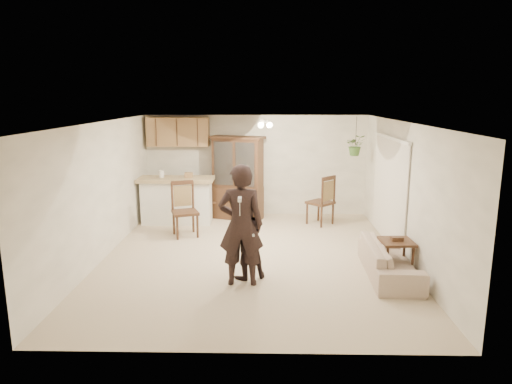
{
  "coord_description": "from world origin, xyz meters",
  "views": [
    {
      "loc": [
        0.23,
        -8.08,
        2.95
      ],
      "look_at": [
        0.06,
        0.4,
        1.16
      ],
      "focal_mm": 32.0,
      "sensor_mm": 36.0,
      "label": 1
    }
  ],
  "objects_px": {
    "adult": "(241,230)",
    "child": "(245,239)",
    "chair_hutch_right": "(320,210)",
    "chair_bar": "(185,221)",
    "side_table": "(396,256)",
    "china_hutch": "(238,179)",
    "sofa": "(390,254)",
    "chair_hutch_left": "(211,207)"
  },
  "relations": [
    {
      "from": "side_table",
      "to": "chair_bar",
      "type": "height_order",
      "value": "chair_bar"
    },
    {
      "from": "sofa",
      "to": "chair_hutch_right",
      "type": "bearing_deg",
      "value": 16.47
    },
    {
      "from": "china_hutch",
      "to": "chair_bar",
      "type": "bearing_deg",
      "value": -106.18
    },
    {
      "from": "china_hutch",
      "to": "chair_hutch_left",
      "type": "distance_m",
      "value": 1.01
    },
    {
      "from": "side_table",
      "to": "chair_hutch_right",
      "type": "distance_m",
      "value": 3.18
    },
    {
      "from": "adult",
      "to": "chair_hutch_left",
      "type": "bearing_deg",
      "value": -77.87
    },
    {
      "from": "child",
      "to": "sofa",
      "type": "bearing_deg",
      "value": 161.58
    },
    {
      "from": "adult",
      "to": "side_table",
      "type": "bearing_deg",
      "value": -170.73
    },
    {
      "from": "chair_hutch_left",
      "to": "adult",
      "type": "bearing_deg",
      "value": -26.19
    },
    {
      "from": "sofa",
      "to": "child",
      "type": "relative_size",
      "value": 1.39
    },
    {
      "from": "child",
      "to": "chair_hutch_left",
      "type": "bearing_deg",
      "value": -97.0
    },
    {
      "from": "china_hutch",
      "to": "chair_bar",
      "type": "height_order",
      "value": "china_hutch"
    },
    {
      "from": "sofa",
      "to": "china_hutch",
      "type": "relative_size",
      "value": 0.93
    },
    {
      "from": "child",
      "to": "chair_hutch_left",
      "type": "relative_size",
      "value": 1.46
    },
    {
      "from": "chair_bar",
      "to": "chair_hutch_right",
      "type": "distance_m",
      "value": 3.16
    },
    {
      "from": "china_hutch",
      "to": "side_table",
      "type": "distance_m",
      "value": 4.59
    },
    {
      "from": "chair_bar",
      "to": "chair_hutch_right",
      "type": "relative_size",
      "value": 1.0
    },
    {
      "from": "sofa",
      "to": "adult",
      "type": "bearing_deg",
      "value": 101.31
    },
    {
      "from": "child",
      "to": "chair_bar",
      "type": "distance_m",
      "value": 2.7
    },
    {
      "from": "sofa",
      "to": "side_table",
      "type": "bearing_deg",
      "value": -52.49
    },
    {
      "from": "adult",
      "to": "chair_bar",
      "type": "distance_m",
      "value": 2.91
    },
    {
      "from": "chair_bar",
      "to": "child",
      "type": "bearing_deg",
      "value": -79.61
    },
    {
      "from": "adult",
      "to": "chair_hutch_right",
      "type": "bearing_deg",
      "value": -116.62
    },
    {
      "from": "side_table",
      "to": "chair_hutch_right",
      "type": "relative_size",
      "value": 0.55
    },
    {
      "from": "china_hutch",
      "to": "chair_hutch_right",
      "type": "height_order",
      "value": "china_hutch"
    },
    {
      "from": "sofa",
      "to": "chair_bar",
      "type": "bearing_deg",
      "value": 62.84
    },
    {
      "from": "china_hutch",
      "to": "chair_bar",
      "type": "xyz_separation_m",
      "value": [
        -1.04,
        -1.46,
        -0.67
      ]
    },
    {
      "from": "chair_hutch_right",
      "to": "china_hutch",
      "type": "bearing_deg",
      "value": -58.12
    },
    {
      "from": "adult",
      "to": "china_hutch",
      "type": "bearing_deg",
      "value": -87.22
    },
    {
      "from": "sofa",
      "to": "china_hutch",
      "type": "distance_m",
      "value": 4.57
    },
    {
      "from": "side_table",
      "to": "chair_bar",
      "type": "xyz_separation_m",
      "value": [
        -3.92,
        2.04,
        0.03
      ]
    },
    {
      "from": "china_hutch",
      "to": "chair_hutch_right",
      "type": "relative_size",
      "value": 1.73
    },
    {
      "from": "adult",
      "to": "chair_hutch_left",
      "type": "relative_size",
      "value": 1.94
    },
    {
      "from": "sofa",
      "to": "side_table",
      "type": "relative_size",
      "value": 2.9
    },
    {
      "from": "side_table",
      "to": "china_hutch",
      "type": "bearing_deg",
      "value": 129.35
    },
    {
      "from": "chair_hutch_right",
      "to": "chair_bar",
      "type": "bearing_deg",
      "value": -26.31
    },
    {
      "from": "child",
      "to": "china_hutch",
      "type": "distance_m",
      "value": 3.78
    },
    {
      "from": "child",
      "to": "china_hutch",
      "type": "bearing_deg",
      "value": -106.84
    },
    {
      "from": "side_table",
      "to": "chair_hutch_right",
      "type": "height_order",
      "value": "chair_hutch_right"
    },
    {
      "from": "side_table",
      "to": "child",
      "type": "bearing_deg",
      "value": -174.48
    },
    {
      "from": "adult",
      "to": "child",
      "type": "relative_size",
      "value": 1.33
    },
    {
      "from": "side_table",
      "to": "chair_bar",
      "type": "bearing_deg",
      "value": 152.45
    }
  ]
}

